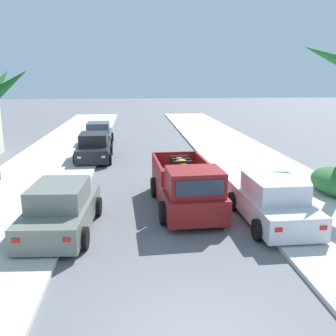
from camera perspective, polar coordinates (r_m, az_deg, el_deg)
The scene contains 9 objects.
sidewalk_left at distance 18.68m, azimuth -19.09°, elevation -1.22°, with size 4.98×60.00×0.12m, color beige.
sidewalk_right at distance 19.22m, azimuth 14.37°, elevation -0.48°, with size 4.98×60.00×0.12m, color beige.
curb_left at distance 18.45m, azimuth -15.81°, elevation -1.20°, with size 0.16×60.00×0.10m, color silver.
curb_right at distance 18.89m, azimuth 11.25°, elevation -0.59°, with size 0.16×60.00×0.10m, color silver.
pickup_truck at distance 13.39m, azimuth 2.77°, elevation -2.86°, with size 2.40×5.29×1.80m.
car_left_near at distance 12.57m, azimuth 15.60°, elevation -4.97°, with size 2.10×4.29×1.54m.
car_right_near at distance 11.90m, azimuth -16.04°, elevation -6.07°, with size 2.20×4.33×1.54m.
car_left_mid at distance 21.74m, azimuth -11.25°, elevation 3.06°, with size 2.12×4.30×1.54m.
car_right_mid at distance 26.92m, azimuth -10.58°, elevation 5.10°, with size 2.12×4.30×1.54m.
Camera 1 is at (-0.94, -5.54, 4.63)m, focal length 39.87 mm.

